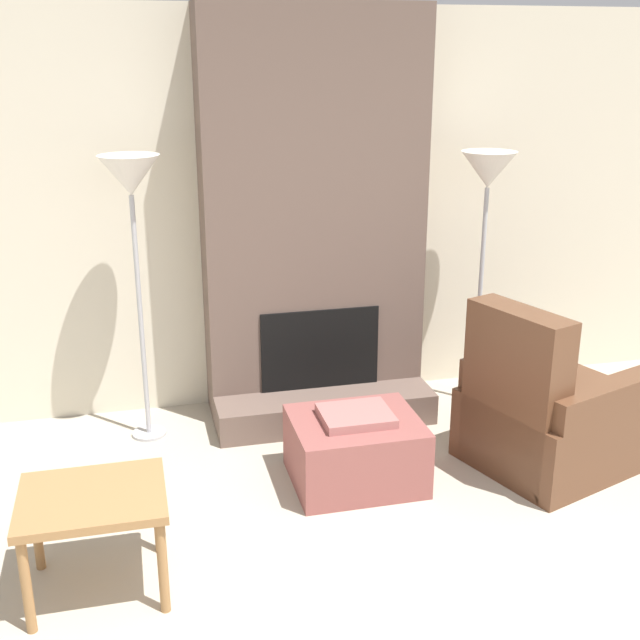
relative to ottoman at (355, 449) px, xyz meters
name	(u,v)px	position (x,y,z in m)	size (l,w,h in m)	color
wall_back	(306,212)	(0.01, 1.29, 1.10)	(6.92, 0.06, 2.60)	beige
fireplace	(314,232)	(0.01, 1.05, 1.02)	(1.42, 0.70, 2.60)	brown
ottoman	(355,449)	(0.00, 0.00, 0.00)	(0.71, 0.60, 0.43)	#8C4C47
armchair	(548,417)	(1.14, -0.07, 0.10)	(1.15, 1.06, 1.01)	brown
side_table	(93,508)	(-1.39, -0.65, 0.22)	(0.64, 0.53, 0.49)	#9E7042
floor_lamp_left	(131,189)	(-1.11, 0.86, 1.37)	(0.35, 0.35, 1.76)	#ADADB2
floor_lamp_right	(488,182)	(1.11, 0.86, 1.33)	(0.35, 0.35, 1.72)	#ADADB2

